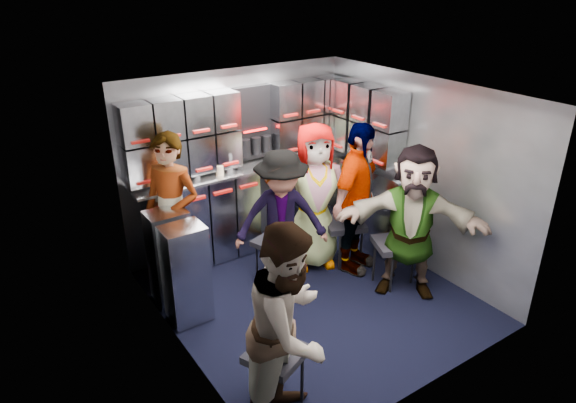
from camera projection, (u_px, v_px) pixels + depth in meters
floor at (312, 297)px, 5.27m from camera, size 3.00×3.00×0.00m
wall_back at (238, 159)px, 5.97m from camera, size 2.80×0.04×2.10m
wall_left at (175, 245)px, 4.12m from camera, size 0.04×3.00×2.10m
wall_right at (418, 174)px, 5.55m from camera, size 0.04×3.00×2.10m
ceiling at (317, 93)px, 4.40m from camera, size 2.80×3.00×0.02m
cart_bank_back at (248, 209)px, 6.04m from camera, size 2.68×0.38×0.99m
cart_bank_left at (178, 266)px, 4.88m from camera, size 0.38×0.76×0.99m
counter at (247, 168)px, 5.82m from camera, size 2.68×0.42×0.03m
locker_bank_back at (243, 126)px, 5.67m from camera, size 2.68×0.28×0.82m
locker_bank_right at (367, 122)px, 5.82m from camera, size 0.28×1.00×0.82m
right_cabinet at (367, 204)px, 6.15m from camera, size 0.28×1.20×1.00m
coffee_niche at (254, 124)px, 5.82m from camera, size 0.46×0.16×0.84m
red_latch_strip at (256, 184)px, 5.73m from camera, size 2.60×0.02×0.03m
jump_seat_near_left at (276, 357)px, 3.84m from camera, size 0.53×0.51×0.48m
jump_seat_mid_left at (273, 244)px, 5.51m from camera, size 0.45×0.44×0.43m
jump_seat_center at (304, 226)px, 5.88m from camera, size 0.39×0.37×0.44m
jump_seat_mid_right at (344, 226)px, 5.75m from camera, size 0.54×0.53×0.50m
jump_seat_near_right at (395, 246)px, 5.35m from camera, size 0.54×0.52×0.49m
attendant_standing at (173, 215)px, 5.11m from camera, size 0.68×0.73×1.68m
attendant_arc_a at (290, 328)px, 3.55m from camera, size 0.99×0.93×1.61m
attendant_arc_b at (282, 220)px, 5.23m from camera, size 1.10×0.91×1.49m
attendant_arc_c at (314, 197)px, 5.56m from camera, size 0.93×0.77×1.64m
attendant_arc_d at (357, 200)px, 5.45m from camera, size 1.06×0.79×1.68m
attendant_arc_e at (411, 222)px, 5.07m from camera, size 1.36×1.38×1.58m
bottle_left at (229, 163)px, 5.61m from camera, size 0.07×0.07×0.22m
bottle_mid at (197, 169)px, 5.41m from camera, size 0.06×0.06×0.25m
bottle_right at (321, 142)px, 6.24m from camera, size 0.07×0.07×0.25m
cup_left at (220, 170)px, 5.56m from camera, size 0.09×0.09×0.11m
cup_right at (314, 149)px, 6.21m from camera, size 0.09×0.09×0.11m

